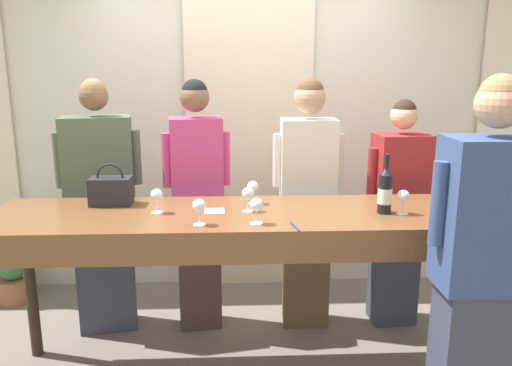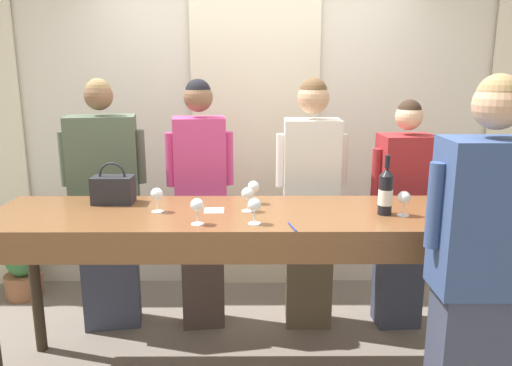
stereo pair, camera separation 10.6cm
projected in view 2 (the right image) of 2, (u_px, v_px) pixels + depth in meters
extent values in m
cube|color=silver|center=(255.00, 121.00, 4.09)|extent=(12.00, 0.06, 2.80)
cube|color=#EFE5C6|center=(255.00, 129.00, 4.04)|extent=(1.02, 0.03, 2.69)
cube|color=brown|center=(256.00, 216.00, 2.82)|extent=(2.99, 0.71, 0.05)
cube|color=brown|center=(256.00, 252.00, 2.51)|extent=(2.87, 0.03, 0.12)
cylinder|color=#2D2319|center=(35.00, 281.00, 3.20)|extent=(0.07, 0.07, 0.98)
cylinder|color=#2D2319|center=(476.00, 280.00, 3.22)|extent=(0.07, 0.07, 0.98)
cylinder|color=black|center=(385.00, 195.00, 2.74)|extent=(0.08, 0.08, 0.22)
cone|color=black|center=(387.00, 172.00, 2.71)|extent=(0.08, 0.08, 0.04)
cylinder|color=black|center=(387.00, 162.00, 2.70)|extent=(0.03, 0.03, 0.07)
cylinder|color=white|center=(385.00, 197.00, 2.74)|extent=(0.08, 0.08, 0.09)
cube|color=#232328|center=(113.00, 190.00, 2.98)|extent=(0.24, 0.14, 0.16)
torus|color=#232328|center=(112.00, 175.00, 2.96)|extent=(0.16, 0.01, 0.16)
cylinder|color=white|center=(248.00, 211.00, 2.82)|extent=(0.07, 0.07, 0.00)
cylinder|color=white|center=(248.00, 205.00, 2.81)|extent=(0.01, 0.01, 0.07)
sphere|color=white|center=(247.00, 193.00, 2.80)|extent=(0.07, 0.07, 0.07)
cylinder|color=white|center=(198.00, 224.00, 2.59)|extent=(0.07, 0.07, 0.00)
cylinder|color=white|center=(197.00, 217.00, 2.58)|extent=(0.01, 0.01, 0.07)
sphere|color=white|center=(197.00, 205.00, 2.57)|extent=(0.07, 0.07, 0.07)
sphere|color=maroon|center=(197.00, 207.00, 2.57)|extent=(0.05, 0.05, 0.05)
cylinder|color=white|center=(158.00, 212.00, 2.81)|extent=(0.07, 0.07, 0.00)
cylinder|color=white|center=(157.00, 205.00, 2.80)|extent=(0.01, 0.01, 0.07)
sphere|color=white|center=(157.00, 194.00, 2.78)|extent=(0.07, 0.07, 0.07)
sphere|color=maroon|center=(157.00, 196.00, 2.79)|extent=(0.05, 0.05, 0.05)
cylinder|color=white|center=(474.00, 207.00, 2.90)|extent=(0.07, 0.07, 0.00)
cylinder|color=white|center=(475.00, 201.00, 2.89)|extent=(0.01, 0.01, 0.07)
sphere|color=white|center=(476.00, 190.00, 2.88)|extent=(0.07, 0.07, 0.07)
cylinder|color=white|center=(441.00, 201.00, 3.02)|extent=(0.07, 0.07, 0.00)
cylinder|color=white|center=(442.00, 195.00, 3.01)|extent=(0.01, 0.01, 0.07)
sphere|color=white|center=(443.00, 185.00, 3.00)|extent=(0.07, 0.07, 0.07)
cylinder|color=white|center=(403.00, 215.00, 2.74)|extent=(0.07, 0.07, 0.00)
cylinder|color=white|center=(403.00, 209.00, 2.73)|extent=(0.01, 0.01, 0.07)
sphere|color=white|center=(404.00, 197.00, 2.72)|extent=(0.07, 0.07, 0.07)
cylinder|color=white|center=(254.00, 224.00, 2.60)|extent=(0.07, 0.07, 0.00)
cylinder|color=white|center=(254.00, 217.00, 2.59)|extent=(0.01, 0.01, 0.07)
sphere|color=white|center=(254.00, 205.00, 2.57)|extent=(0.07, 0.07, 0.07)
cylinder|color=white|center=(253.00, 203.00, 2.98)|extent=(0.07, 0.07, 0.00)
cylinder|color=white|center=(253.00, 197.00, 2.97)|extent=(0.01, 0.01, 0.07)
sphere|color=white|center=(253.00, 187.00, 2.96)|extent=(0.07, 0.07, 0.07)
cube|color=white|center=(214.00, 211.00, 2.83)|extent=(0.12, 0.12, 0.00)
cylinder|color=#193399|center=(292.00, 227.00, 2.54)|extent=(0.04, 0.14, 0.01)
cube|color=#383D51|center=(111.00, 269.00, 3.56)|extent=(0.42, 0.29, 0.85)
cube|color=#4C5B47|center=(103.00, 165.00, 3.39)|extent=(0.49, 0.34, 0.67)
sphere|color=brown|center=(99.00, 96.00, 3.28)|extent=(0.19, 0.19, 0.19)
sphere|color=#93754C|center=(98.00, 91.00, 3.28)|extent=(0.17, 0.17, 0.17)
cylinder|color=#4C5B47|center=(140.00, 157.00, 3.42)|extent=(0.08, 0.08, 0.37)
cylinder|color=#4C5B47|center=(65.00, 159.00, 3.34)|extent=(0.08, 0.08, 0.37)
cube|color=#473833|center=(203.00, 269.00, 3.57)|extent=(0.32, 0.24, 0.84)
cube|color=#C63D7A|center=(200.00, 166.00, 3.39)|extent=(0.37, 0.28, 0.66)
sphere|color=brown|center=(198.00, 97.00, 3.29)|extent=(0.19, 0.19, 0.19)
sphere|color=black|center=(198.00, 92.00, 3.28)|extent=(0.17, 0.17, 0.17)
cylinder|color=#C63D7A|center=(228.00, 158.00, 3.41)|extent=(0.08, 0.08, 0.37)
cylinder|color=#C63D7A|center=(171.00, 160.00, 3.36)|extent=(0.08, 0.08, 0.37)
cube|color=brown|center=(309.00, 270.00, 3.57)|extent=(0.32, 0.21, 0.83)
cube|color=silver|center=(311.00, 168.00, 3.40)|extent=(0.38, 0.25, 0.66)
sphere|color=tan|center=(313.00, 98.00, 3.29)|extent=(0.21, 0.21, 0.21)
sphere|color=brown|center=(313.00, 92.00, 3.29)|extent=(0.19, 0.19, 0.19)
cylinder|color=silver|center=(342.00, 161.00, 3.39)|extent=(0.07, 0.07, 0.36)
cylinder|color=silver|center=(281.00, 160.00, 3.39)|extent=(0.07, 0.07, 0.36)
cube|color=#383D51|center=(398.00, 273.00, 3.58)|extent=(0.32, 0.25, 0.77)
cube|color=maroon|center=(405.00, 179.00, 3.42)|extent=(0.38, 0.29, 0.61)
sphere|color=#DBAD89|center=(409.00, 116.00, 3.32)|extent=(0.18, 0.18, 0.18)
sphere|color=#332319|center=(409.00, 112.00, 3.32)|extent=(0.16, 0.16, 0.16)
cylinder|color=maroon|center=(433.00, 172.00, 3.43)|extent=(0.08, 0.08, 0.34)
cylinder|color=maroon|center=(377.00, 173.00, 3.40)|extent=(0.08, 0.08, 0.34)
cube|color=#334775|center=(486.00, 217.00, 2.15)|extent=(0.40, 0.27, 0.68)
sphere|color=tan|center=(498.00, 105.00, 2.04)|extent=(0.21, 0.21, 0.21)
sphere|color=#93754C|center=(499.00, 96.00, 2.03)|extent=(0.18, 0.18, 0.18)
cylinder|color=#334775|center=(435.00, 206.00, 2.14)|extent=(0.07, 0.07, 0.37)
cylinder|color=#935B3D|center=(24.00, 285.00, 4.07)|extent=(0.29, 0.29, 0.19)
ellipsoid|color=#38753D|center=(21.00, 255.00, 4.01)|extent=(0.26, 0.26, 0.38)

